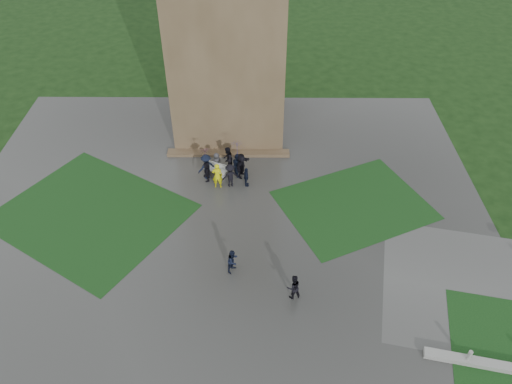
{
  "coord_description": "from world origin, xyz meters",
  "views": [
    {
      "loc": [
        2.26,
        -19.39,
        21.69
      ],
      "look_at": [
        2.08,
        4.87,
        1.2
      ],
      "focal_mm": 35.0,
      "sensor_mm": 36.0,
      "label": 1
    }
  ],
  "objects_px": {
    "bench": "(216,169)",
    "tower": "(227,11)",
    "pedestrian_mid": "(233,261)",
    "pedestrian_near": "(293,287)"
  },
  "relations": [
    {
      "from": "tower",
      "to": "bench",
      "type": "height_order",
      "value": "tower"
    },
    {
      "from": "tower",
      "to": "pedestrian_mid",
      "type": "distance_m",
      "value": 17.65
    },
    {
      "from": "bench",
      "to": "pedestrian_mid",
      "type": "distance_m",
      "value": 8.9
    },
    {
      "from": "pedestrian_near",
      "to": "bench",
      "type": "bearing_deg",
      "value": -82.98
    },
    {
      "from": "tower",
      "to": "pedestrian_near",
      "type": "bearing_deg",
      "value": -76.71
    },
    {
      "from": "bench",
      "to": "pedestrian_near",
      "type": "bearing_deg",
      "value": -41.36
    },
    {
      "from": "bench",
      "to": "pedestrian_mid",
      "type": "height_order",
      "value": "pedestrian_mid"
    },
    {
      "from": "tower",
      "to": "pedestrian_mid",
      "type": "bearing_deg",
      "value": -86.95
    },
    {
      "from": "pedestrian_mid",
      "to": "pedestrian_near",
      "type": "relative_size",
      "value": 0.96
    },
    {
      "from": "bench",
      "to": "tower",
      "type": "bearing_deg",
      "value": 107.77
    }
  ]
}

